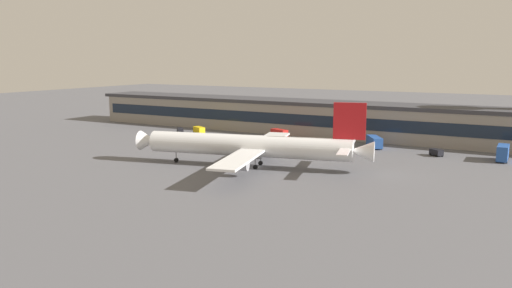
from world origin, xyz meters
The scene contains 9 objects.
ground_plane centered at (0.00, 0.00, 0.00)m, with size 600.00×600.00×0.00m, color #56565B.
terminal_building centered at (0.00, 56.60, 5.83)m, with size 199.55×17.06×11.62m.
airliner centered at (-0.97, -0.60, 5.18)m, with size 58.55×50.58×16.24m.
fuel_truck centered at (17.73, 40.07, 1.88)m, with size 6.74×8.64×3.35m.
baggage_tug centered at (36.01, 35.65, 1.09)m, with size 4.02×3.88×1.85m.
crew_van centered at (-43.51, 36.77, 1.46)m, with size 5.62×4.43×2.55m.
follow_me_car centered at (-50.67, 35.35, 1.09)m, with size 4.42×4.49×1.85m.
catering_truck centered at (52.08, 36.48, 2.29)m, with size 2.68×7.22×4.15m.
stair_truck centered at (-13.11, 38.67, 1.98)m, with size 6.46×4.43×3.55m.
Camera 1 is at (57.34, -103.00, 25.97)m, focal length 34.67 mm.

